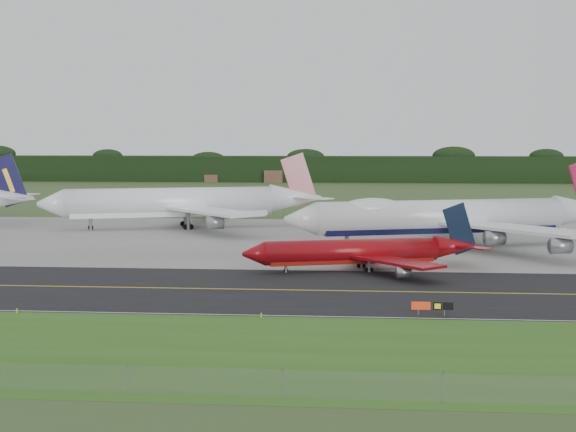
# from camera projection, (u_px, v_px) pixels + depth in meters

# --- Properties ---
(ground) EXTENTS (600.00, 600.00, 0.00)m
(ground) POSITION_uv_depth(u_px,v_px,m) (270.00, 284.00, 109.09)
(ground) COLOR #31431F
(ground) RESTS_ON ground
(grass_verge) EXTENTS (400.00, 30.00, 0.01)m
(grass_verge) POSITION_uv_depth(u_px,v_px,m) (231.00, 351.00, 74.36)
(grass_verge) COLOR #335C1B
(grass_verge) RESTS_ON ground
(taxiway) EXTENTS (400.00, 32.00, 0.02)m
(taxiway) POSITION_uv_depth(u_px,v_px,m) (267.00, 290.00, 105.12)
(taxiway) COLOR black
(taxiway) RESTS_ON ground
(apron) EXTENTS (400.00, 78.00, 0.01)m
(apron) POSITION_uv_depth(u_px,v_px,m) (297.00, 239.00, 159.69)
(apron) COLOR gray
(apron) RESTS_ON ground
(taxiway_centreline) EXTENTS (400.00, 0.40, 0.00)m
(taxiway_centreline) POSITION_uv_depth(u_px,v_px,m) (267.00, 289.00, 105.12)
(taxiway_centreline) COLOR yellow
(taxiway_centreline) RESTS_ON taxiway
(taxiway_edge_line) EXTENTS (400.00, 0.25, 0.00)m
(taxiway_edge_line) POSITION_uv_depth(u_px,v_px,m) (252.00, 315.00, 89.74)
(taxiway_edge_line) COLOR silver
(taxiway_edge_line) RESTS_ON taxiway
(perimeter_fence) EXTENTS (320.00, 0.10, 320.00)m
(perimeter_fence) POSITION_uv_depth(u_px,v_px,m) (205.00, 382.00, 61.36)
(perimeter_fence) COLOR slate
(perimeter_fence) RESTS_ON ground
(horizon_treeline) EXTENTS (700.00, 25.00, 12.00)m
(horizon_treeline) POSITION_uv_depth(u_px,v_px,m) (331.00, 170.00, 380.18)
(horizon_treeline) COLOR black
(horizon_treeline) RESTS_ON ground
(jet_ba_747) EXTENTS (63.66, 51.47, 16.36)m
(jet_ba_747) POSITION_uv_depth(u_px,v_px,m) (452.00, 217.00, 146.85)
(jet_ba_747) COLOR silver
(jet_ba_747) RESTS_ON ground
(jet_red_737) EXTENTS (36.44, 29.03, 10.01)m
(jet_red_737) POSITION_uv_depth(u_px,v_px,m) (365.00, 252.00, 120.98)
(jet_red_737) COLOR maroon
(jet_red_737) RESTS_ON ground
(jet_star_tail) EXTENTS (62.25, 50.79, 16.74)m
(jet_star_tail) POSITION_uv_depth(u_px,v_px,m) (185.00, 203.00, 178.90)
(jet_star_tail) COLOR white
(jet_star_tail) RESTS_ON ground
(taxiway_sign) EXTENTS (4.62, 0.17, 1.54)m
(taxiway_sign) POSITION_uv_depth(u_px,v_px,m) (432.00, 306.00, 89.47)
(taxiway_sign) COLOR slate
(taxiway_sign) RESTS_ON ground
(edge_marker_left) EXTENTS (0.16, 0.16, 0.50)m
(edge_marker_left) POSITION_uv_depth(u_px,v_px,m) (17.00, 311.00, 90.94)
(edge_marker_left) COLOR yellow
(edge_marker_left) RESTS_ON ground
(edge_marker_center) EXTENTS (0.16, 0.16, 0.50)m
(edge_marker_center) POSITION_uv_depth(u_px,v_px,m) (261.00, 315.00, 88.63)
(edge_marker_center) COLOR yellow
(edge_marker_center) RESTS_ON ground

